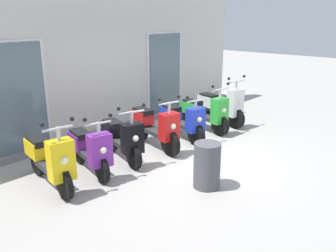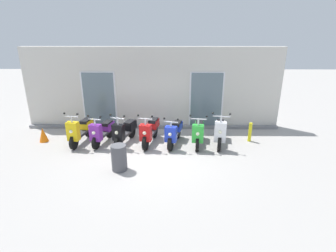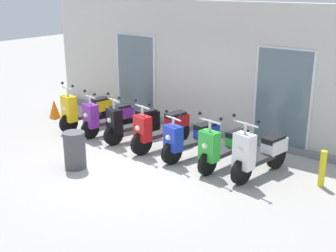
{
  "view_description": "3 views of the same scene",
  "coord_description": "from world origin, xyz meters",
  "px_view_note": "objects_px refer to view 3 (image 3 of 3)",
  "views": [
    {
      "loc": [
        -5.19,
        -4.11,
        2.74
      ],
      "look_at": [
        -0.19,
        0.34,
        0.65
      ],
      "focal_mm": 38.12,
      "sensor_mm": 36.0,
      "label": 1
    },
    {
      "loc": [
        0.73,
        -7.8,
        3.81
      ],
      "look_at": [
        0.64,
        0.47,
        0.82
      ],
      "focal_mm": 28.41,
      "sensor_mm": 36.0,
      "label": 2
    },
    {
      "loc": [
        5.85,
        -6.62,
        3.65
      ],
      "look_at": [
        0.48,
        0.53,
        0.74
      ],
      "focal_mm": 47.55,
      "sensor_mm": 36.0,
      "label": 3
    }
  ],
  "objects_px": {
    "trash_bin": "(75,150)",
    "curb_bollard": "(322,169)",
    "scooter_yellow": "(86,110)",
    "scooter_green": "(224,146)",
    "scooter_blue": "(191,139)",
    "scooter_purple": "(107,117)",
    "scooter_white": "(259,153)",
    "traffic_cone": "(54,109)",
    "scooter_red": "(161,129)",
    "scooter_black": "(132,122)"
  },
  "relations": [
    {
      "from": "curb_bollard",
      "to": "scooter_green",
      "type": "bearing_deg",
      "value": -169.93
    },
    {
      "from": "scooter_red",
      "to": "traffic_cone",
      "type": "bearing_deg",
      "value": 177.92
    },
    {
      "from": "scooter_yellow",
      "to": "trash_bin",
      "type": "xyz_separation_m",
      "value": [
        1.71,
        -1.92,
        -0.12
      ]
    },
    {
      "from": "scooter_purple",
      "to": "scooter_blue",
      "type": "relative_size",
      "value": 0.96
    },
    {
      "from": "scooter_purple",
      "to": "scooter_green",
      "type": "distance_m",
      "value": 3.37
    },
    {
      "from": "scooter_green",
      "to": "scooter_blue",
      "type": "bearing_deg",
      "value": 177.52
    },
    {
      "from": "scooter_yellow",
      "to": "scooter_green",
      "type": "distance_m",
      "value": 4.15
    },
    {
      "from": "scooter_green",
      "to": "scooter_black",
      "type": "bearing_deg",
      "value": 177.51
    },
    {
      "from": "scooter_purple",
      "to": "curb_bollard",
      "type": "xyz_separation_m",
      "value": [
        5.27,
        0.25,
        -0.11
      ]
    },
    {
      "from": "trash_bin",
      "to": "curb_bollard",
      "type": "height_order",
      "value": "trash_bin"
    },
    {
      "from": "scooter_red",
      "to": "scooter_blue",
      "type": "bearing_deg",
      "value": -2.85
    },
    {
      "from": "scooter_black",
      "to": "scooter_green",
      "type": "bearing_deg",
      "value": -2.49
    },
    {
      "from": "scooter_yellow",
      "to": "scooter_white",
      "type": "relative_size",
      "value": 1.0
    },
    {
      "from": "scooter_red",
      "to": "trash_bin",
      "type": "height_order",
      "value": "scooter_red"
    },
    {
      "from": "scooter_black",
      "to": "scooter_white",
      "type": "relative_size",
      "value": 0.93
    },
    {
      "from": "scooter_yellow",
      "to": "scooter_purple",
      "type": "xyz_separation_m",
      "value": [
        0.78,
        -0.01,
        -0.04
      ]
    },
    {
      "from": "scooter_yellow",
      "to": "scooter_blue",
      "type": "height_order",
      "value": "scooter_yellow"
    },
    {
      "from": "trash_bin",
      "to": "scooter_blue",
      "type": "bearing_deg",
      "value": 49.33
    },
    {
      "from": "scooter_white",
      "to": "trash_bin",
      "type": "bearing_deg",
      "value": -149.84
    },
    {
      "from": "scooter_blue",
      "to": "scooter_purple",
      "type": "bearing_deg",
      "value": 178.91
    },
    {
      "from": "scooter_green",
      "to": "trash_bin",
      "type": "relative_size",
      "value": 2.05
    },
    {
      "from": "scooter_blue",
      "to": "scooter_green",
      "type": "height_order",
      "value": "scooter_green"
    },
    {
      "from": "scooter_purple",
      "to": "scooter_red",
      "type": "height_order",
      "value": "scooter_red"
    },
    {
      "from": "scooter_purple",
      "to": "scooter_white",
      "type": "relative_size",
      "value": 0.92
    },
    {
      "from": "scooter_yellow",
      "to": "scooter_white",
      "type": "bearing_deg",
      "value": -0.8
    },
    {
      "from": "trash_bin",
      "to": "traffic_cone",
      "type": "bearing_deg",
      "value": 146.87
    },
    {
      "from": "scooter_purple",
      "to": "scooter_black",
      "type": "height_order",
      "value": "scooter_black"
    },
    {
      "from": "scooter_green",
      "to": "scooter_white",
      "type": "height_order",
      "value": "scooter_white"
    },
    {
      "from": "scooter_green",
      "to": "traffic_cone",
      "type": "distance_m",
      "value": 5.57
    },
    {
      "from": "scooter_purple",
      "to": "scooter_red",
      "type": "distance_m",
      "value": 1.68
    },
    {
      "from": "scooter_black",
      "to": "scooter_green",
      "type": "distance_m",
      "value": 2.58
    },
    {
      "from": "scooter_blue",
      "to": "scooter_green",
      "type": "relative_size",
      "value": 0.99
    },
    {
      "from": "scooter_white",
      "to": "traffic_cone",
      "type": "distance_m",
      "value": 6.33
    },
    {
      "from": "scooter_purple",
      "to": "traffic_cone",
      "type": "height_order",
      "value": "scooter_purple"
    },
    {
      "from": "scooter_yellow",
      "to": "scooter_black",
      "type": "distance_m",
      "value": 1.57
    },
    {
      "from": "scooter_purple",
      "to": "trash_bin",
      "type": "relative_size",
      "value": 1.95
    },
    {
      "from": "scooter_green",
      "to": "trash_bin",
      "type": "height_order",
      "value": "scooter_green"
    },
    {
      "from": "trash_bin",
      "to": "scooter_purple",
      "type": "bearing_deg",
      "value": 116.14
    },
    {
      "from": "scooter_white",
      "to": "trash_bin",
      "type": "distance_m",
      "value": 3.69
    },
    {
      "from": "scooter_black",
      "to": "trash_bin",
      "type": "distance_m",
      "value": 1.94
    },
    {
      "from": "scooter_blue",
      "to": "scooter_white",
      "type": "bearing_deg",
      "value": -0.2
    },
    {
      "from": "scooter_red",
      "to": "scooter_blue",
      "type": "height_order",
      "value": "scooter_red"
    },
    {
      "from": "scooter_yellow",
      "to": "scooter_green",
      "type": "xyz_separation_m",
      "value": [
        4.15,
        -0.1,
        -0.03
      ]
    },
    {
      "from": "scooter_blue",
      "to": "curb_bollard",
      "type": "bearing_deg",
      "value": 6.28
    },
    {
      "from": "scooter_purple",
      "to": "trash_bin",
      "type": "xyz_separation_m",
      "value": [
        0.94,
        -1.91,
        -0.08
      ]
    },
    {
      "from": "scooter_green",
      "to": "scooter_yellow",
      "type": "bearing_deg",
      "value": 178.64
    },
    {
      "from": "scooter_white",
      "to": "curb_bollard",
      "type": "height_order",
      "value": "scooter_white"
    },
    {
      "from": "scooter_yellow",
      "to": "scooter_green",
      "type": "relative_size",
      "value": 1.04
    },
    {
      "from": "scooter_yellow",
      "to": "scooter_purple",
      "type": "height_order",
      "value": "scooter_yellow"
    },
    {
      "from": "scooter_red",
      "to": "scooter_white",
      "type": "height_order",
      "value": "scooter_white"
    }
  ]
}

